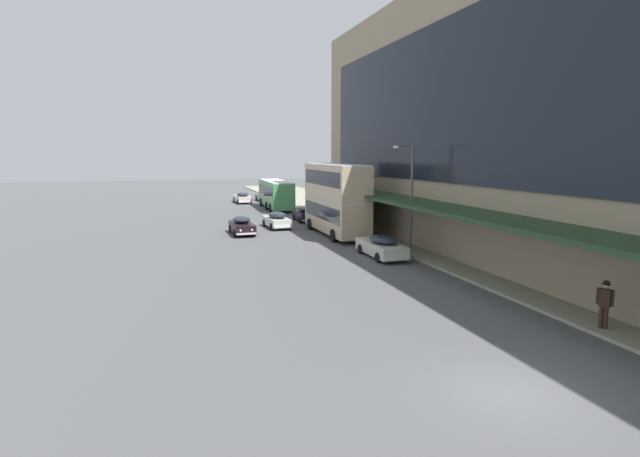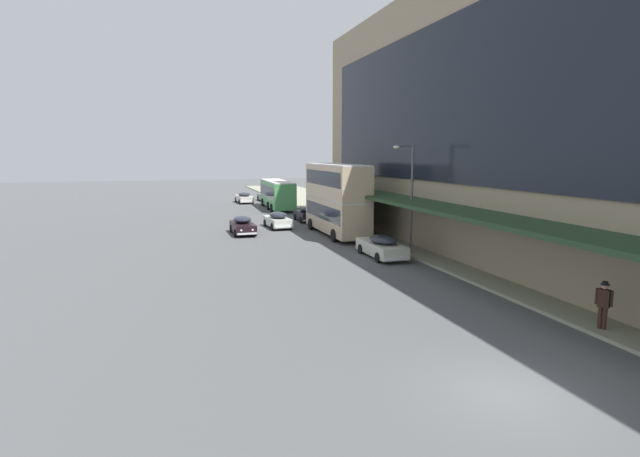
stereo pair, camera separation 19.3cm
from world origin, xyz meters
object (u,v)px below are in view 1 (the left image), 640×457
object	(u,v)px
sedan_oncoming_front	(242,225)
sedan_lead_near	(305,214)
transit_bus_kerbside_rear	(276,193)
sedan_lead_mid	(277,220)
sedan_second_near	(382,246)
street_lamp	(409,191)
sedan_far_back	(242,198)
sedan_trailing_mid	(264,196)
pedestrian_at_kerb	(605,302)
transit_bus_kerbside_front	(336,197)

from	to	relation	value
sedan_oncoming_front	sedan_lead_near	xyz separation A→B (m)	(7.25, 6.13, 0.00)
transit_bus_kerbside_rear	sedan_lead_mid	distance (m)	15.78
sedan_second_near	street_lamp	distance (m)	4.12
sedan_far_back	sedan_trailing_mid	distance (m)	3.83
transit_bus_kerbside_rear	sedan_far_back	xyz separation A→B (m)	(-2.83, 8.50, -1.23)
sedan_far_back	pedestrian_at_kerb	size ratio (longest dim) A/B	2.66
transit_bus_kerbside_rear	sedan_far_back	size ratio (longest dim) A/B	2.21
sedan_second_near	sedan_oncoming_front	world-z (taller)	sedan_oncoming_front
sedan_far_back	pedestrian_at_kerb	distance (m)	54.20
sedan_far_back	sedan_trailing_mid	xyz separation A→B (m)	(3.33, 1.89, 0.04)
transit_bus_kerbside_rear	sedan_second_near	xyz separation A→B (m)	(0.52, -30.18, -1.22)
sedan_trailing_mid	sedan_second_near	bearing A→B (deg)	-89.98
sedan_second_near	sedan_far_back	bearing A→B (deg)	94.95
transit_bus_kerbside_front	sedan_far_back	size ratio (longest dim) A/B	2.06
sedan_oncoming_front	street_lamp	world-z (taller)	street_lamp
sedan_trailing_mid	sedan_lead_near	xyz separation A→B (m)	(-0.09, -22.27, -0.02)
transit_bus_kerbside_front	sedan_trailing_mid	xyz separation A→B (m)	(-0.08, 31.11, -2.42)
sedan_far_back	street_lamp	world-z (taller)	street_lamp
sedan_lead_mid	sedan_oncoming_front	bearing A→B (deg)	-143.90
sedan_lead_mid	street_lamp	xyz separation A→B (m)	(5.83, -14.54, 3.58)
transit_bus_kerbside_rear	sedan_trailing_mid	world-z (taller)	transit_bus_kerbside_rear
sedan_lead_near	street_lamp	world-z (taller)	street_lamp
sedan_lead_mid	sedan_far_back	size ratio (longest dim) A/B	0.91
transit_bus_kerbside_front	sedan_far_back	distance (m)	29.51
sedan_second_near	sedan_trailing_mid	world-z (taller)	sedan_trailing_mid
sedan_lead_mid	sedan_second_near	distance (m)	15.26
sedan_trailing_mid	sedan_lead_mid	bearing A→B (deg)	-98.31
transit_bus_kerbside_front	sedan_trailing_mid	distance (m)	31.20
sedan_second_near	sedan_trailing_mid	size ratio (longest dim) A/B	1.13
transit_bus_kerbside_rear	street_lamp	xyz separation A→B (m)	(2.57, -29.93, 2.35)
sedan_lead_near	transit_bus_kerbside_rear	bearing A→B (deg)	92.01
sedan_lead_near	street_lamp	distance (m)	18.54
sedan_far_back	sedan_oncoming_front	size ratio (longest dim) A/B	1.11
transit_bus_kerbside_front	pedestrian_at_kerb	distance (m)	24.87
sedan_oncoming_front	sedan_lead_near	size ratio (longest dim) A/B	1.02
transit_bus_kerbside_front	sedan_oncoming_front	size ratio (longest dim) A/B	2.30
transit_bus_kerbside_front	street_lamp	world-z (taller)	street_lamp
pedestrian_at_kerb	sedan_oncoming_front	bearing A→B (deg)	109.60
transit_bus_kerbside_rear	pedestrian_at_kerb	xyz separation A→B (m)	(2.91, -45.39, -0.79)
sedan_lead_near	pedestrian_at_kerb	bearing A→B (deg)	-85.74
transit_bus_kerbside_front	sedan_lead_mid	bearing A→B (deg)	125.87
sedan_lead_near	sedan_lead_mid	bearing A→B (deg)	-136.20
sedan_lead_mid	sedan_far_back	bearing A→B (deg)	88.96
sedan_trailing_mid	pedestrian_at_kerb	xyz separation A→B (m)	(2.41, -55.79, 0.41)
sedan_lead_mid	sedan_oncoming_front	size ratio (longest dim) A/B	1.01
transit_bus_kerbside_rear	sedan_lead_mid	world-z (taller)	transit_bus_kerbside_rear
sedan_lead_mid	sedan_oncoming_front	xyz separation A→B (m)	(-3.58, -2.61, 0.01)
transit_bus_kerbside_rear	sedan_trailing_mid	distance (m)	10.48
transit_bus_kerbside_rear	sedan_far_back	world-z (taller)	transit_bus_kerbside_rear
transit_bus_kerbside_front	sedan_second_near	distance (m)	9.78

